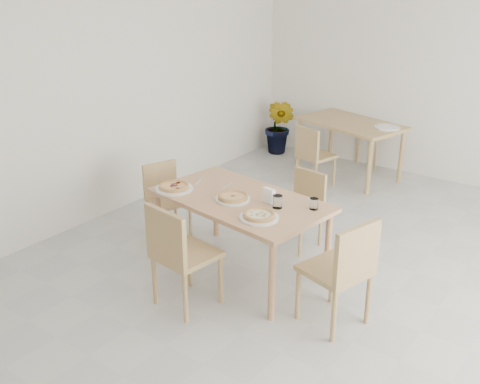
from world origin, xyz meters
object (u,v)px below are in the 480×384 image
Objects in this scene: pizza_margherita at (233,197)px; napkin_holder at (269,196)px; chair_west at (165,194)px; pizza_mushroom at (259,215)px; pizza_pepperoni at (174,186)px; chair_east at (344,267)px; tumbler_b at (314,204)px; second_table at (350,128)px; chair_back_s at (312,152)px; plate_pepperoni at (174,189)px; plate_mushroom at (259,217)px; tumbler_a at (278,202)px; plate_empty at (387,127)px; chair_south at (178,250)px; chair_back_n at (385,128)px; potted_plant at (280,127)px; main_table at (240,206)px; chair_north at (303,203)px; plate_margherita at (233,199)px.

pizza_margherita is 0.33m from napkin_holder.
pizza_mushroom reaches higher than chair_west.
pizza_pepperoni is at bearing 176.53° from pizza_mushroom.
pizza_pepperoni is at bearing -154.01° from napkin_holder.
pizza_margherita is (-1.17, 0.14, 0.25)m from chair_east.
second_table is (-1.03, 2.82, -0.14)m from tumbler_b.
chair_back_s is (-1.21, 2.13, -0.33)m from tumbler_b.
pizza_mushroom is at bearing -3.47° from plate_pepperoni.
second_table is at bearing 96.69° from pizza_margherita.
pizza_margherita is at bearing -85.21° from chair_west.
tumbler_b reaches higher than plate_mushroom.
pizza_mushroom is 2.97× the size of tumbler_a.
pizza_mushroom is 3.26m from plate_empty.
chair_south reaches higher than plate_empty.
napkin_holder reaches higher than plate_empty.
chair_back_n is 1.10× the size of potted_plant.
pizza_pepperoni is at bearing 14.04° from plate_pepperoni.
main_table is 0.13m from pizza_margherita.
potted_plant is (-2.04, 3.50, -0.34)m from plate_mushroom.
chair_back_n reaches higher than pizza_margherita.
chair_south is 1.47m from chair_west.
chair_back_n reaches higher than second_table.
chair_east is 1.10× the size of potted_plant.
chair_north is 0.93m from tumbler_a.
plate_pepperoni is 3.27m from plate_empty.
chair_back_n is (0.42, 3.90, -0.24)m from pizza_pepperoni.
chair_north is 2.38× the size of plate_mushroom.
chair_east is 0.95m from napkin_holder.
tumbler_a reaches higher than chair_west.
tumbler_b reaches higher than chair_north.
chair_north is 0.92× the size of potted_plant.
chair_east is 4.14m from chair_back_n.
pizza_margherita reaches higher than plate_margherita.
chair_north is 2.32× the size of pizza_margherita.
plate_pepperoni is 1.09× the size of plate_empty.
plate_empty is at bearing 76.88° from pizza_pepperoni.
plate_pepperoni is 0.23× the size of second_table.
chair_back_s is at bearing 3.56° from chair_west.
napkin_holder is at bearing -58.86° from potted_plant.
second_table is at bearing 3.84° from chair_west.
plate_mushroom is at bearing -3.47° from pizza_pepperoni.
tumbler_b is 0.12× the size of potted_plant.
napkin_holder is at bearing -104.22° from chair_south.
pizza_margherita is at bearing 155.77° from pizza_mushroom.
chair_back_s is at bearing 102.69° from plate_margherita.
plate_empty is (-0.15, 2.94, -0.06)m from napkin_holder.
potted_plant is (-1.63, 3.31, -0.36)m from pizza_margherita.
chair_south is 0.94m from tumbler_a.
napkin_holder reaches higher than tumbler_b.
chair_south reaches higher than pizza_mushroom.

